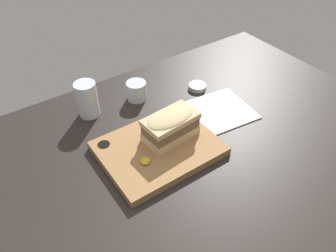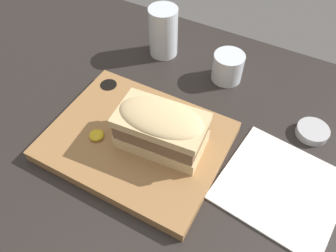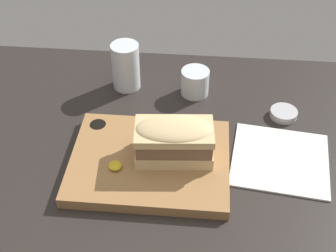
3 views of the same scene
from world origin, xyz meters
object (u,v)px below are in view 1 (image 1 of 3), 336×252
(serving_board, at_px, (158,148))
(sandwich, at_px, (171,125))
(napkin, at_px, (220,110))
(water_glass, at_px, (88,101))
(wine_glass, at_px, (137,91))
(condiment_dish, at_px, (197,87))

(serving_board, bearing_deg, sandwich, 10.75)
(sandwich, xyz_separation_m, napkin, (0.22, 0.03, -0.07))
(water_glass, bearing_deg, napkin, -32.65)
(water_glass, distance_m, wine_glass, 0.17)
(sandwich, bearing_deg, condiment_dish, 35.91)
(sandwich, xyz_separation_m, condiment_dish, (0.24, 0.17, -0.06))
(sandwich, distance_m, napkin, 0.23)
(condiment_dish, bearing_deg, sandwich, -144.09)
(sandwich, height_order, wine_glass, sandwich)
(water_glass, relative_size, condiment_dish, 1.88)
(sandwich, bearing_deg, wine_glass, 82.66)
(napkin, bearing_deg, sandwich, -172.32)
(serving_board, bearing_deg, napkin, 8.25)
(serving_board, distance_m, water_glass, 0.28)
(condiment_dish, bearing_deg, serving_board, -147.66)
(serving_board, xyz_separation_m, water_glass, (-0.09, 0.26, 0.04))
(serving_board, height_order, napkin, serving_board)
(water_glass, relative_size, wine_glass, 1.73)
(serving_board, distance_m, sandwich, 0.07)
(serving_board, height_order, wine_glass, wine_glass)
(wine_glass, xyz_separation_m, napkin, (0.19, -0.21, -0.03))
(serving_board, relative_size, wine_glass, 4.73)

